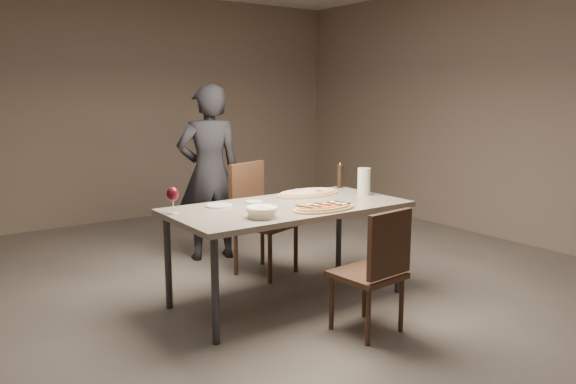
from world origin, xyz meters
TOP-DOWN VIEW (x-y plane):
  - room at (0.00, 0.00)m, footprint 7.00×7.00m
  - dining_table at (0.00, 0.00)m, footprint 1.80×0.90m
  - zucchini_pizza at (0.12, -0.28)m, footprint 0.51×0.28m
  - ham_pizza at (0.38, 0.26)m, footprint 0.59×0.33m
  - bread_basket at (-0.39, -0.25)m, footprint 0.22×0.22m
  - oil_dish at (-0.17, 0.22)m, footprint 0.13×0.13m
  - pepper_mill_left at (0.83, 0.38)m, footprint 0.06×0.06m
  - pepper_mill_right at (0.83, 0.38)m, footprint 0.05×0.05m
  - carafe at (0.77, -0.00)m, footprint 0.11×0.11m
  - wine_glass at (-0.83, 0.22)m, footprint 0.09×0.09m
  - side_plate at (-0.45, 0.25)m, footprint 0.20×0.20m
  - chair_near at (0.11, -0.85)m, footprint 0.44×0.44m
  - chair_far at (0.18, 0.73)m, footprint 0.59×0.59m
  - diner at (0.04, 1.36)m, footprint 0.68×0.53m

SIDE VIEW (x-z plane):
  - chair_near at x=0.11m, z-range 0.05..0.90m
  - chair_far at x=0.18m, z-range 0.06..1.04m
  - dining_table at x=0.00m, z-range 0.32..1.07m
  - side_plate at x=-0.45m, z-range 0.75..0.76m
  - oil_dish at x=-0.17m, z-range 0.75..0.77m
  - ham_pizza at x=0.38m, z-range 0.75..0.78m
  - zucchini_pizza at x=0.12m, z-range 0.74..0.79m
  - bread_basket at x=-0.39m, z-range 0.76..0.84m
  - diner at x=0.04m, z-range 0.00..1.66m
  - pepper_mill_right at x=0.83m, z-range 0.74..0.96m
  - pepper_mill_left at x=0.83m, z-range 0.74..0.97m
  - carafe at x=0.77m, z-range 0.75..0.97m
  - wine_glass at x=-0.83m, z-range 0.79..0.98m
  - room at x=0.00m, z-range -2.10..4.90m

